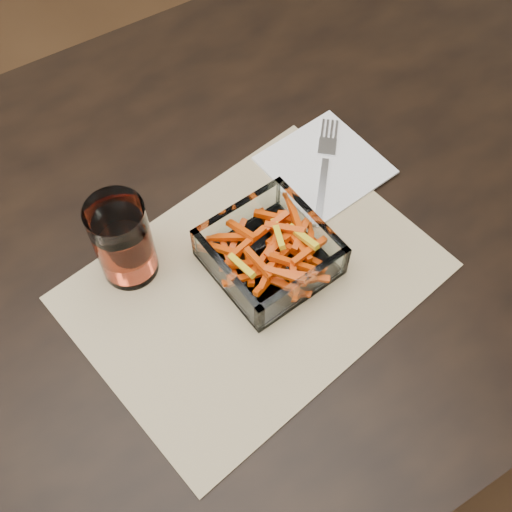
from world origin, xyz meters
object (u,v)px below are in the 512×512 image
at_px(fork, 325,165).
at_px(glass_bowl, 269,254).
at_px(dining_table, 176,286).
at_px(tumbler, 123,243).

bearing_deg(fork, glass_bowl, -108.19).
bearing_deg(dining_table, tumbler, 170.29).
bearing_deg(tumbler, fork, 0.60).
bearing_deg(fork, tumbler, -138.96).
relative_size(dining_table, tumbler, 12.42).
relative_size(dining_table, glass_bowl, 10.10).
distance_m(dining_table, glass_bowl, 0.18).
bearing_deg(dining_table, glass_bowl, -37.88).
height_order(dining_table, glass_bowl, glass_bowl).
distance_m(tumbler, fork, 0.32).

